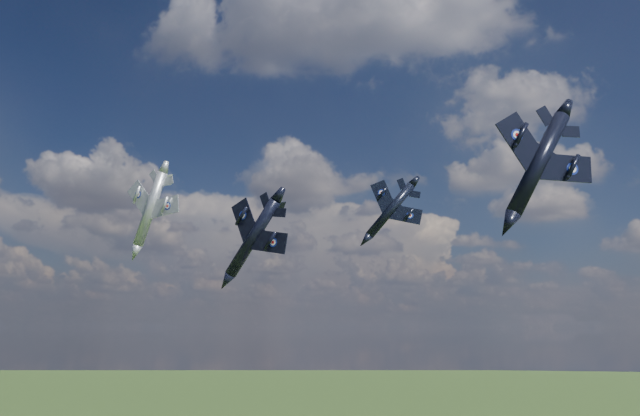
% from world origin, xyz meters
% --- Properties ---
extents(jet_lead_navy, '(16.66, 19.50, 9.98)m').
position_xyz_m(jet_lead_navy, '(-3.10, 15.35, 79.04)').
color(jet_lead_navy, black).
extents(jet_right_navy, '(16.56, 19.38, 8.82)m').
position_xyz_m(jet_right_navy, '(31.14, -1.20, 83.25)').
color(jet_right_navy, black).
extents(jet_high_navy, '(10.79, 15.18, 9.10)m').
position_xyz_m(jet_high_navy, '(14.14, 33.82, 85.63)').
color(jet_high_navy, black).
extents(jet_left_silver, '(15.08, 17.64, 6.83)m').
position_xyz_m(jet_left_silver, '(-18.71, 16.78, 83.73)').
color(jet_left_silver, gray).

